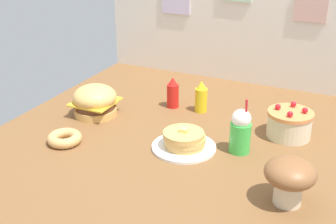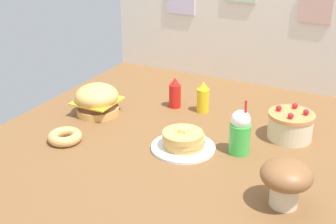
% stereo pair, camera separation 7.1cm
% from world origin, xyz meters
% --- Properties ---
extents(ground_plane, '(1.95, 2.12, 0.02)m').
position_xyz_m(ground_plane, '(0.00, 0.00, -0.01)').
color(ground_plane, brown).
extents(back_wall, '(1.95, 0.04, 0.93)m').
position_xyz_m(back_wall, '(0.00, 1.05, 0.47)').
color(back_wall, silver).
rests_on(back_wall, ground_plane).
extents(burger, '(0.26, 0.26, 0.19)m').
position_xyz_m(burger, '(-0.57, 0.11, 0.09)').
color(burger, '#DBA859').
rests_on(burger, ground_plane).
extents(pancake_stack, '(0.34, 0.34, 0.12)m').
position_xyz_m(pancake_stack, '(0.09, -0.05, 0.04)').
color(pancake_stack, white).
rests_on(pancake_stack, ground_plane).
extents(layer_cake, '(0.25, 0.25, 0.18)m').
position_xyz_m(layer_cake, '(0.55, 0.32, 0.08)').
color(layer_cake, beige).
rests_on(layer_cake, ground_plane).
extents(ketchup_bottle, '(0.08, 0.08, 0.20)m').
position_xyz_m(ketchup_bottle, '(-0.19, 0.42, 0.09)').
color(ketchup_bottle, red).
rests_on(ketchup_bottle, ground_plane).
extents(mustard_bottle, '(0.08, 0.08, 0.20)m').
position_xyz_m(mustard_bottle, '(-0.01, 0.43, 0.09)').
color(mustard_bottle, yellow).
rests_on(mustard_bottle, ground_plane).
extents(cream_soda_cup, '(0.11, 0.11, 0.30)m').
position_xyz_m(cream_soda_cup, '(0.36, 0.04, 0.12)').
color(cream_soda_cup, green).
rests_on(cream_soda_cup, ground_plane).
extents(donut_pink_glaze, '(0.18, 0.18, 0.06)m').
position_xyz_m(donut_pink_glaze, '(-0.51, -0.27, 0.03)').
color(donut_pink_glaze, tan).
rests_on(donut_pink_glaze, ground_plane).
extents(mushroom_stool, '(0.22, 0.22, 0.21)m').
position_xyz_m(mushroom_stool, '(0.67, -0.31, 0.13)').
color(mushroom_stool, beige).
rests_on(mushroom_stool, ground_plane).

